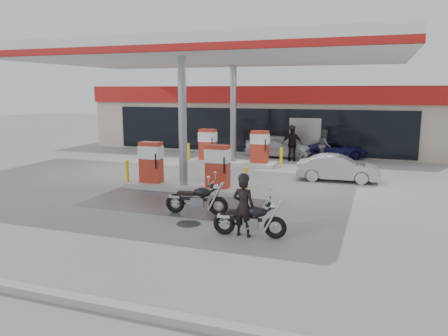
# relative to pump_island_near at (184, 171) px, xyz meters

# --- Properties ---
(ground) EXTENTS (90.00, 90.00, 0.00)m
(ground) POSITION_rel_pump_island_near_xyz_m (0.00, -2.00, -0.71)
(ground) COLOR gray
(ground) RESTS_ON ground
(wet_patch) EXTENTS (6.00, 3.00, 0.00)m
(wet_patch) POSITION_rel_pump_island_near_xyz_m (0.50, -2.00, -0.71)
(wet_patch) COLOR #4C4C4F
(wet_patch) RESTS_ON ground
(drain_cover) EXTENTS (0.70, 0.70, 0.01)m
(drain_cover) POSITION_rel_pump_island_near_xyz_m (2.00, -4.00, -0.71)
(drain_cover) COLOR #38383A
(drain_cover) RESTS_ON ground
(store_building) EXTENTS (22.00, 8.22, 4.00)m
(store_building) POSITION_rel_pump_island_near_xyz_m (0.01, 13.94, 1.30)
(store_building) COLOR beige
(store_building) RESTS_ON ground
(canopy) EXTENTS (16.00, 10.02, 5.51)m
(canopy) POSITION_rel_pump_island_near_xyz_m (0.00, 3.00, 4.56)
(canopy) COLOR silver
(canopy) RESTS_ON ground
(pump_island_near) EXTENTS (5.14, 1.30, 1.78)m
(pump_island_near) POSITION_rel_pump_island_near_xyz_m (0.00, 0.00, 0.00)
(pump_island_near) COLOR #9E9E99
(pump_island_near) RESTS_ON ground
(pump_island_far) EXTENTS (5.14, 1.30, 1.78)m
(pump_island_far) POSITION_rel_pump_island_near_xyz_m (0.00, 6.00, 0.00)
(pump_island_far) COLOR #9E9E99
(pump_island_far) RESTS_ON ground
(main_motorcycle) EXTENTS (1.95, 0.75, 1.00)m
(main_motorcycle) POSITION_rel_pump_island_near_xyz_m (3.98, -4.43, -0.27)
(main_motorcycle) COLOR black
(main_motorcycle) RESTS_ON ground
(biker_main) EXTENTS (0.61, 0.43, 1.59)m
(biker_main) POSITION_rel_pump_island_near_xyz_m (3.79, -4.46, 0.08)
(biker_main) COLOR black
(biker_main) RESTS_ON ground
(parked_motorcycle) EXTENTS (2.01, 0.77, 1.03)m
(parked_motorcycle) POSITION_rel_pump_island_near_xyz_m (1.86, -2.99, -0.25)
(parked_motorcycle) COLOR black
(parked_motorcycle) RESTS_ON ground
(sedan_white) EXTENTS (3.90, 1.81, 1.29)m
(sedan_white) POSITION_rel_pump_island_near_xyz_m (1.69, 9.20, -0.06)
(sedan_white) COLOR silver
(sedan_white) RESTS_ON ground
(attendant) EXTENTS (0.75, 0.91, 1.70)m
(attendant) POSITION_rel_pump_island_near_xyz_m (4.25, 8.80, 0.14)
(attendant) COLOR #4E4F52
(attendant) RESTS_ON ground
(hatchback_silver) EXTENTS (3.42, 1.37, 1.10)m
(hatchback_silver) POSITION_rel_pump_island_near_xyz_m (5.44, 3.60, -0.16)
(hatchback_silver) COLOR #A9ABB1
(hatchback_silver) RESTS_ON ground
(parked_car_left) EXTENTS (4.62, 2.39, 1.28)m
(parked_car_left) POSITION_rel_pump_island_near_xyz_m (-7.40, 12.00, -0.07)
(parked_car_left) COLOR #460F13
(parked_car_left) RESTS_ON ground
(parked_car_right) EXTENTS (3.87, 2.48, 0.99)m
(parked_car_right) POSITION_rel_pump_island_near_xyz_m (4.70, 10.00, -0.21)
(parked_car_right) COLOR #151749
(parked_car_right) RESTS_ON ground
(biker_walking) EXTENTS (1.15, 0.66, 1.84)m
(biker_walking) POSITION_rel_pump_island_near_xyz_m (2.59, 8.20, 0.21)
(biker_walking) COLOR black
(biker_walking) RESTS_ON ground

